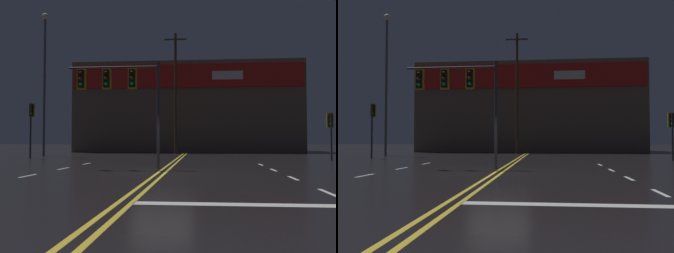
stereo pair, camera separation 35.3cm
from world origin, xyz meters
TOP-DOWN VIEW (x-y plane):
  - ground_plane at (0.00, 0.00)m, footprint 200.00×200.00m
  - road_markings at (0.92, -1.41)m, footprint 14.35×60.00m
  - traffic_signal_median at (-2.27, 1.92)m, footprint 4.36×0.36m
  - traffic_signal_corner_northwest at (-10.69, 10.83)m, footprint 0.42×0.36m
  - traffic_signal_corner_northeast at (10.05, 10.02)m, footprint 0.42×0.36m
  - streetlight_median_approach at (-11.62, 15.15)m, footprint 0.56×0.56m
  - building_backdrop at (0.00, 29.24)m, footprint 24.93×10.23m
  - utility_pole_row at (-0.79, 21.31)m, footprint 47.10×0.26m

SIDE VIEW (x-z plane):
  - ground_plane at x=0.00m, z-range 0.00..0.00m
  - road_markings at x=0.92m, z-range 0.00..0.01m
  - traffic_signal_corner_northeast at x=10.05m, z-range 0.73..3.87m
  - traffic_signal_corner_northwest at x=-10.69m, z-range 0.94..4.96m
  - traffic_signal_median at x=-2.27m, z-range 1.40..6.42m
  - building_backdrop at x=0.00m, z-range 0.02..9.89m
  - utility_pole_row at x=-0.79m, z-range -0.39..11.52m
  - streetlight_median_approach at x=-11.62m, z-range 1.42..13.57m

